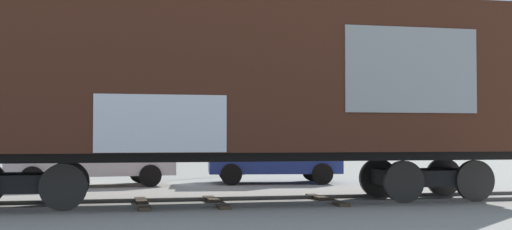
% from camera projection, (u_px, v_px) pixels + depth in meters
% --- Properties ---
extents(ground_plane, '(260.00, 260.00, 0.00)m').
position_uv_depth(ground_plane, '(288.00, 202.00, 14.75)').
color(ground_plane, gray).
extents(track, '(60.02, 2.87, 0.08)m').
position_uv_depth(track, '(217.00, 202.00, 14.40)').
color(track, '#4C4742').
rests_on(track, ground_plane).
extents(freight_car, '(13.29, 3.20, 4.59)m').
position_uv_depth(freight_car, '(237.00, 81.00, 14.58)').
color(freight_car, '#472316').
rests_on(freight_car, ground_plane).
extents(flagpole, '(1.56, 0.81, 10.00)m').
position_uv_depth(flagpole, '(251.00, 7.00, 25.48)').
color(flagpole, silver).
rests_on(flagpole, ground_plane).
extents(hillside, '(112.16, 31.24, 17.52)m').
position_uv_depth(hillside, '(139.00, 89.00, 69.43)').
color(hillside, slate).
rests_on(hillside, ground_plane).
extents(parked_car_white, '(4.90, 2.38, 1.68)m').
position_uv_depth(parked_car_white, '(88.00, 156.00, 19.62)').
color(parked_car_white, silver).
rests_on(parked_car_white, ground_plane).
extents(parked_car_blue, '(4.25, 2.43, 1.62)m').
position_uv_depth(parked_car_blue, '(273.00, 157.00, 20.96)').
color(parked_car_blue, navy).
rests_on(parked_car_blue, ground_plane).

